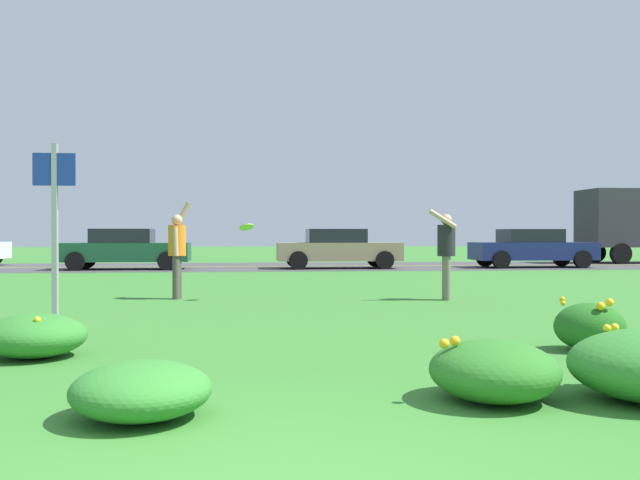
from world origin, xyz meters
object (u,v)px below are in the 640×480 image
(sign_post_near_path, at_px, (55,216))
(car_tan_center_right, at_px, (338,248))
(frisbee_lime, at_px, (247,227))
(car_navy_rightmost, at_px, (532,248))
(person_thrower_orange_shirt, at_px, (177,248))
(car_dark_green_center_left, at_px, (125,249))
(person_catcher_dark_shirt, at_px, (446,248))

(sign_post_near_path, bearing_deg, car_tan_center_right, 69.84)
(frisbee_lime, bearing_deg, car_navy_rightmost, 49.70)
(car_tan_center_right, relative_size, car_navy_rightmost, 1.00)
(person_thrower_orange_shirt, relative_size, car_navy_rightmost, 0.42)
(car_tan_center_right, bearing_deg, car_dark_green_center_left, 180.00)
(frisbee_lime, xyz_separation_m, car_navy_rightmost, (10.80, 12.73, -0.65))
(person_catcher_dark_shirt, xyz_separation_m, car_tan_center_right, (-0.39, 12.98, -0.24))
(person_thrower_orange_shirt, xyz_separation_m, car_navy_rightmost, (12.13, 12.20, -0.25))
(person_thrower_orange_shirt, distance_m, frisbee_lime, 1.49)
(sign_post_near_path, bearing_deg, frisbee_lime, 53.95)
(sign_post_near_path, height_order, car_tan_center_right, sign_post_near_path)
(car_tan_center_right, bearing_deg, person_catcher_dark_shirt, -88.29)
(person_catcher_dark_shirt, distance_m, car_navy_rightmost, 14.76)
(car_dark_green_center_left, distance_m, car_navy_rightmost, 15.07)
(frisbee_lime, xyz_separation_m, car_dark_green_center_left, (-4.28, 12.73, -0.65))
(frisbee_lime, bearing_deg, car_tan_center_right, 75.09)
(person_catcher_dark_shirt, bearing_deg, frisbee_lime, 176.26)
(person_thrower_orange_shirt, height_order, frisbee_lime, person_thrower_orange_shirt)
(sign_post_near_path, xyz_separation_m, car_tan_center_right, (5.98, 16.29, -0.76))
(car_dark_green_center_left, bearing_deg, person_catcher_dark_shirt, -58.17)
(frisbee_lime, distance_m, car_navy_rightmost, 16.70)
(person_thrower_orange_shirt, bearing_deg, sign_post_near_path, -107.14)
(car_tan_center_right, distance_m, car_navy_rightmost, 7.41)
(car_dark_green_center_left, xyz_separation_m, car_navy_rightmost, (15.07, 0.00, 0.00))
(car_tan_center_right, bearing_deg, person_thrower_orange_shirt, -111.15)
(frisbee_lime, bearing_deg, person_thrower_orange_shirt, 158.45)
(frisbee_lime, relative_size, car_dark_green_center_left, 0.07)
(person_thrower_orange_shirt, bearing_deg, person_catcher_dark_shirt, -8.60)
(person_catcher_dark_shirt, xyz_separation_m, frisbee_lime, (-3.78, 0.25, 0.40))
(sign_post_near_path, distance_m, car_dark_green_center_left, 16.40)
(sign_post_near_path, distance_m, car_navy_rightmost, 21.11)
(frisbee_lime, bearing_deg, car_dark_green_center_left, 108.58)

